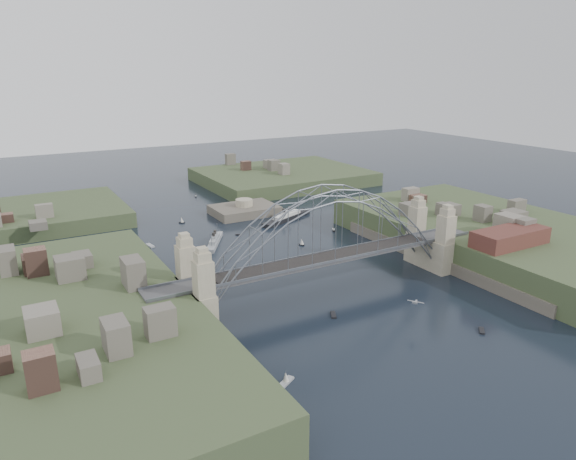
# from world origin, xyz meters

# --- Properties ---
(ground) EXTENTS (500.00, 500.00, 0.00)m
(ground) POSITION_xyz_m (0.00, 0.00, 0.00)
(ground) COLOR black
(ground) RESTS_ON ground
(bridge) EXTENTS (84.00, 13.80, 24.60)m
(bridge) POSITION_xyz_m (0.00, 0.00, 12.32)
(bridge) COLOR #47474A
(bridge) RESTS_ON ground
(shore_west) EXTENTS (50.50, 90.00, 12.00)m
(shore_west) POSITION_xyz_m (-57.32, 0.00, 1.97)
(shore_west) COLOR #394828
(shore_west) RESTS_ON ground
(shore_east) EXTENTS (50.50, 90.00, 12.00)m
(shore_east) POSITION_xyz_m (57.32, 0.00, 1.97)
(shore_east) COLOR #394828
(shore_east) RESTS_ON ground
(headland_nw) EXTENTS (60.00, 45.00, 9.00)m
(headland_nw) POSITION_xyz_m (-55.00, 95.00, 0.50)
(headland_nw) COLOR #394828
(headland_nw) RESTS_ON ground
(headland_ne) EXTENTS (70.00, 55.00, 9.50)m
(headland_ne) POSITION_xyz_m (50.00, 110.00, 0.75)
(headland_ne) COLOR #394828
(headland_ne) RESTS_ON ground
(fort_island) EXTENTS (22.00, 16.00, 9.40)m
(fort_island) POSITION_xyz_m (12.00, 70.00, -0.34)
(fort_island) COLOR #544D42
(fort_island) RESTS_ON ground
(wharf_shed) EXTENTS (20.00, 8.00, 4.00)m
(wharf_shed) POSITION_xyz_m (44.00, -14.00, 10.00)
(wharf_shed) COLOR #592D26
(wharf_shed) RESTS_ON shore_east
(finger_pier) EXTENTS (4.00, 22.00, 1.40)m
(finger_pier) POSITION_xyz_m (39.00, -28.00, 0.70)
(finger_pier) COLOR #47474A
(finger_pier) RESTS_ON ground
(naval_cruiser_near) EXTENTS (10.88, 15.86, 5.15)m
(naval_cruiser_near) POSITION_xyz_m (-9.53, 44.68, 0.80)
(naval_cruiser_near) COLOR #9B9FA3
(naval_cruiser_near) RESTS_ON ground
(naval_cruiser_far) EXTENTS (9.64, 12.81, 4.79)m
(naval_cruiser_far) POSITION_xyz_m (-27.69, 92.77, 0.75)
(naval_cruiser_far) COLOR #9B9FA3
(naval_cruiser_far) RESTS_ON ground
(ocean_liner) EXTENTS (22.72, 12.54, 5.76)m
(ocean_liner) POSITION_xyz_m (21.36, 56.15, 0.89)
(ocean_liner) COLOR black
(ocean_liner) RESTS_ON ground
(aeroplane) EXTENTS (2.09, 2.92, 0.49)m
(aeroplane) POSITION_xyz_m (6.19, -22.17, 4.88)
(aeroplane) COLOR #A5A7AC
(small_boat_a) EXTENTS (2.25, 2.32, 2.38)m
(small_boat_a) POSITION_xyz_m (-19.33, 17.98, 0.86)
(small_boat_a) COLOR white
(small_boat_a) RESTS_ON ground
(small_boat_b) EXTENTS (1.47, 1.62, 2.38)m
(small_boat_b) POSITION_xyz_m (11.96, 30.83, 1.02)
(small_boat_b) COLOR white
(small_boat_b) RESTS_ON ground
(small_boat_c) EXTENTS (2.31, 3.14, 0.45)m
(small_boat_c) POSITION_xyz_m (-5.71, -10.98, 0.15)
(small_boat_c) COLOR white
(small_boat_c) RESTS_ON ground
(small_boat_d) EXTENTS (1.65, 2.35, 1.43)m
(small_boat_d) POSITION_xyz_m (28.05, 37.90, 0.29)
(small_boat_d) COLOR white
(small_boat_d) RESTS_ON ground
(small_boat_e) EXTENTS (1.84, 4.05, 0.45)m
(small_boat_e) POSITION_xyz_m (-26.57, 52.09, 0.15)
(small_boat_e) COLOR white
(small_boat_e) RESTS_ON ground
(small_boat_f) EXTENTS (1.60, 0.99, 0.45)m
(small_boat_f) POSITION_xyz_m (-0.13, 48.90, 0.15)
(small_boat_f) COLOR white
(small_boat_f) RESTS_ON ground
(small_boat_g) EXTENTS (2.58, 2.61, 0.45)m
(small_boat_g) POSITION_xyz_m (15.61, -31.07, 0.15)
(small_boat_g) COLOR white
(small_boat_g) RESTS_ON ground
(small_boat_h) EXTENTS (2.01, 1.47, 2.38)m
(small_boat_h) POSITION_xyz_m (-10.87, 70.21, 0.95)
(small_boat_h) COLOR white
(small_boat_h) RESTS_ON ground
(small_boat_i) EXTENTS (1.17, 2.21, 1.43)m
(small_boat_i) POSITION_xyz_m (34.41, 14.39, 0.29)
(small_boat_i) COLOR white
(small_boat_i) RESTS_ON ground
(small_boat_j) EXTENTS (3.72, 2.83, 2.38)m
(small_boat_j) POSITION_xyz_m (-26.33, -27.21, 0.66)
(small_boat_j) COLOR white
(small_boat_j) RESTS_ON ground
(small_boat_k) EXTENTS (0.97, 1.77, 1.43)m
(small_boat_k) POSITION_xyz_m (6.00, 102.89, 0.30)
(small_boat_k) COLOR white
(small_boat_k) RESTS_ON ground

